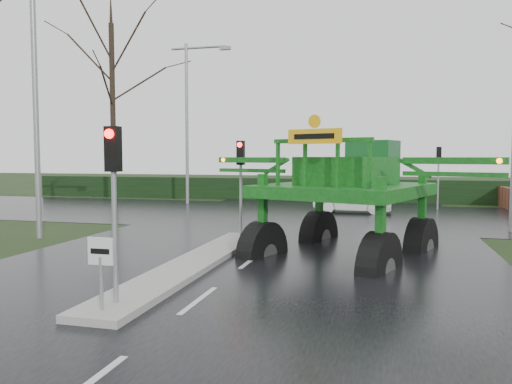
% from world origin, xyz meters
% --- Properties ---
extents(ground, '(140.00, 140.00, 0.00)m').
position_xyz_m(ground, '(0.00, 0.00, 0.00)').
color(ground, black).
rests_on(ground, ground).
extents(road_main, '(14.00, 80.00, 0.02)m').
position_xyz_m(road_main, '(0.00, 10.00, 0.00)').
color(road_main, black).
rests_on(road_main, ground).
extents(road_cross, '(80.00, 12.00, 0.02)m').
position_xyz_m(road_cross, '(0.00, 16.00, 0.01)').
color(road_cross, black).
rests_on(road_cross, ground).
extents(median_island, '(1.20, 10.00, 0.16)m').
position_xyz_m(median_island, '(-1.30, 3.00, 0.09)').
color(median_island, gray).
rests_on(median_island, ground).
extents(hedge_row, '(44.00, 0.90, 1.50)m').
position_xyz_m(hedge_row, '(0.00, 24.00, 0.75)').
color(hedge_row, black).
rests_on(hedge_row, ground).
extents(keep_left_sign, '(0.50, 0.07, 1.35)m').
position_xyz_m(keep_left_sign, '(-1.30, -1.50, 1.06)').
color(keep_left_sign, gray).
rests_on(keep_left_sign, ground).
extents(traffic_signal_near, '(0.26, 0.33, 3.52)m').
position_xyz_m(traffic_signal_near, '(-1.30, -1.01, 2.59)').
color(traffic_signal_near, gray).
rests_on(traffic_signal_near, ground).
extents(traffic_signal_mid, '(0.26, 0.33, 3.52)m').
position_xyz_m(traffic_signal_mid, '(-1.30, 7.49, 2.59)').
color(traffic_signal_mid, gray).
rests_on(traffic_signal_mid, ground).
extents(traffic_signal_far, '(0.26, 0.33, 3.52)m').
position_xyz_m(traffic_signal_far, '(6.50, 20.01, 2.59)').
color(traffic_signal_far, gray).
rests_on(traffic_signal_far, ground).
extents(street_light_left_near, '(3.85, 0.30, 10.00)m').
position_xyz_m(street_light_left_near, '(-8.19, 6.00, 5.99)').
color(street_light_left_near, gray).
rests_on(street_light_left_near, ground).
extents(street_light_right, '(3.85, 0.30, 10.00)m').
position_xyz_m(street_light_right, '(8.19, 12.00, 5.99)').
color(street_light_right, gray).
rests_on(street_light_right, ground).
extents(street_light_left_far, '(3.85, 0.30, 10.00)m').
position_xyz_m(street_light_left_far, '(-8.19, 20.00, 5.99)').
color(street_light_left_far, gray).
rests_on(street_light_left_far, ground).
extents(tree_left_far, '(7.70, 7.70, 13.26)m').
position_xyz_m(tree_left_far, '(-12.50, 18.00, 7.15)').
color(tree_left_far, black).
rests_on(tree_left_far, ground).
extents(crop_sprayer, '(8.69, 6.81, 5.13)m').
position_xyz_m(crop_sprayer, '(0.19, 5.26, 2.42)').
color(crop_sprayer, black).
rests_on(crop_sprayer, ground).
extents(white_sedan, '(3.99, 1.46, 1.31)m').
position_xyz_m(white_sedan, '(1.99, 17.18, 0.00)').
color(white_sedan, white).
rests_on(white_sedan, ground).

